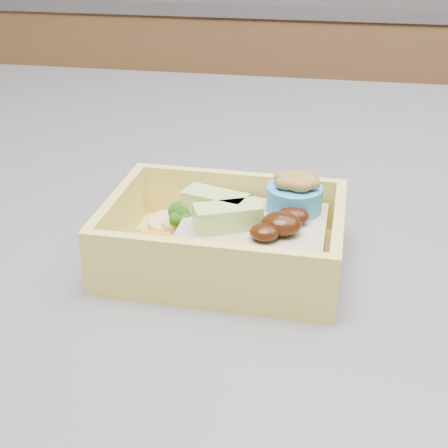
# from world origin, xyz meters

# --- Properties ---
(back_cabinets) EXTENTS (3.20, 0.62, 2.30)m
(back_cabinets) POSITION_xyz_m (0.00, 1.23, 0.89)
(back_cabinets) COLOR brown
(back_cabinets) RESTS_ON ground
(bento_box) EXTENTS (0.16, 0.12, 0.06)m
(bento_box) POSITION_xyz_m (-0.03, -0.18, 0.94)
(bento_box) COLOR #E3CE5E
(bento_box) RESTS_ON island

